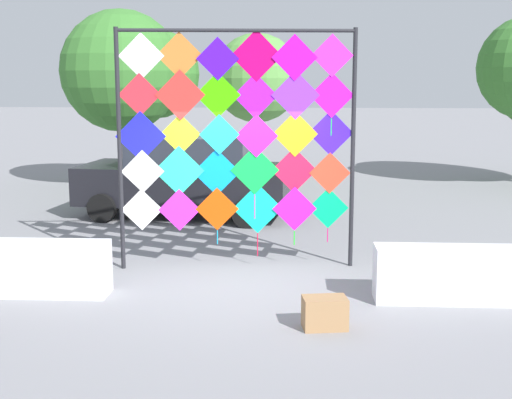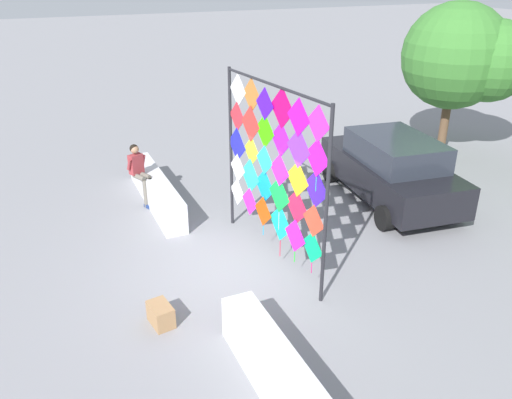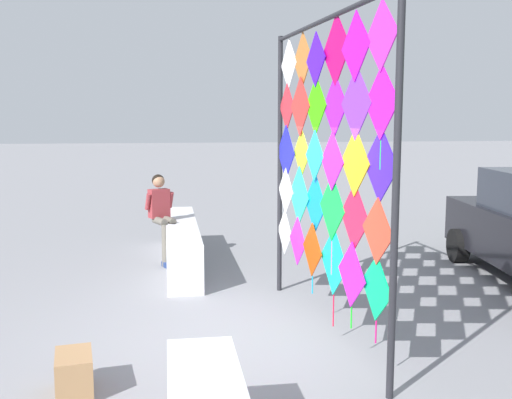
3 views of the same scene
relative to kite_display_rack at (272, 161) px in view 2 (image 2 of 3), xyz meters
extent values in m
plane|color=gray|center=(0.16, -1.09, -2.21)|extent=(120.00, 120.00, 0.00)
cube|color=silver|center=(-3.69, -1.60, -1.83)|extent=(3.99, 0.54, 0.76)
cube|color=silver|center=(4.01, -1.60, -1.83)|extent=(3.99, 0.54, 0.76)
cylinder|color=#232328|center=(-1.83, -0.18, -0.32)|extent=(0.07, 0.07, 3.79)
cylinder|color=#232328|center=(1.83, 0.18, -0.32)|extent=(0.07, 0.07, 3.79)
cylinder|color=#232328|center=(0.00, 0.00, 1.52)|extent=(3.66, 0.41, 0.06)
cube|color=white|center=(-1.51, -0.16, -1.25)|extent=(0.66, 0.08, 0.66)
cube|color=#EE27F8|center=(-0.92, -0.10, -1.26)|extent=(0.67, 0.08, 0.67)
cube|color=#D34208|center=(-0.32, -0.05, -1.25)|extent=(0.69, 0.08, 0.69)
cylinder|color=#16AAE5|center=(-0.32, -0.04, -1.71)|extent=(0.02, 0.02, 0.23)
cube|color=#10F1C9|center=(0.32, 0.05, -1.26)|extent=(0.80, 0.09, 0.80)
cylinder|color=red|center=(0.32, 0.06, -1.85)|extent=(0.02, 0.02, 0.38)
cube|color=#F119E8|center=(0.91, 0.08, -1.26)|extent=(0.71, 0.08, 0.71)
cylinder|color=#16E51F|center=(0.91, 0.09, -1.74)|extent=(0.02, 0.02, 0.24)
cube|color=#07D076|center=(1.45, 0.16, -1.26)|extent=(0.66, 0.08, 0.66)
cylinder|color=#E51674|center=(1.45, 0.17, -1.70)|extent=(0.02, 0.02, 0.23)
cube|color=white|center=(-1.48, -0.16, -0.64)|extent=(0.68, 0.08, 0.68)
cube|color=#25EDB3|center=(-0.91, -0.09, -0.64)|extent=(0.79, 0.09, 0.80)
cylinder|color=#E51653|center=(-0.91, -0.08, -1.17)|extent=(0.02, 0.02, 0.26)
cube|color=#0C93F3|center=(-0.32, -0.01, -0.67)|extent=(0.75, 0.08, 0.75)
cube|color=#11D542|center=(0.28, 0.03, -0.63)|extent=(0.77, 0.09, 0.77)
cylinder|color=#E516B2|center=(0.28, 0.04, -1.22)|extent=(0.02, 0.02, 0.40)
cube|color=#D91A42|center=(0.90, 0.10, -0.64)|extent=(0.73, 0.08, 0.73)
cube|color=#EC3F27|center=(1.47, 0.15, -0.69)|extent=(0.66, 0.08, 0.66)
cube|color=#1C1FF8|center=(-1.49, -0.16, -0.09)|extent=(0.79, 0.09, 0.79)
cylinder|color=yellow|center=(-1.49, -0.15, -0.62)|extent=(0.02, 0.02, 0.26)
cube|color=#D7F624|center=(-0.88, -0.07, -0.06)|extent=(0.64, 0.07, 0.64)
cube|color=#1ECFDB|center=(-0.27, -0.04, -0.07)|extent=(0.63, 0.07, 0.63)
cube|color=#CE1EF0|center=(0.30, 0.02, -0.09)|extent=(0.68, 0.08, 0.68)
cube|color=gold|center=(0.91, 0.09, -0.06)|extent=(0.72, 0.08, 0.72)
cube|color=#3B18CF|center=(1.47, 0.16, -0.05)|extent=(0.72, 0.08, 0.73)
cylinder|color=#BEE516|center=(1.47, 0.17, -0.62)|extent=(0.02, 0.02, 0.40)
cube|color=red|center=(-1.49, -0.15, 0.55)|extent=(0.67, 0.08, 0.67)
cylinder|color=#16E5D6|center=(-1.49, -0.14, 0.06)|extent=(0.02, 0.02, 0.32)
cube|color=red|center=(-0.87, -0.10, 0.55)|extent=(0.78, 0.09, 0.78)
cube|color=#3CF906|center=(-0.29, -0.03, 0.55)|extent=(0.71, 0.08, 0.71)
cylinder|color=#B716E5|center=(-0.29, -0.02, 0.09)|extent=(0.02, 0.02, 0.21)
cube|color=#AA18EC|center=(0.29, 0.04, 0.53)|extent=(0.71, 0.08, 0.71)
cylinder|color=#57E516|center=(0.29, 0.05, 0.04)|extent=(0.02, 0.02, 0.28)
cube|color=purple|center=(0.91, 0.09, 0.54)|extent=(0.76, 0.09, 0.77)
cube|color=#DF16D8|center=(1.48, 0.15, 0.54)|extent=(0.70, 0.08, 0.71)
cylinder|color=#16E51D|center=(1.48, 0.16, 0.05)|extent=(0.02, 0.02, 0.28)
cube|color=white|center=(-1.46, -0.13, 1.14)|extent=(0.71, 0.08, 0.71)
cylinder|color=yellow|center=(-1.46, -0.12, 0.61)|extent=(0.02, 0.02, 0.35)
cube|color=orange|center=(-0.88, -0.07, 1.15)|extent=(0.72, 0.08, 0.72)
cylinder|color=#168CE5|center=(-0.88, -0.06, 0.63)|extent=(0.02, 0.02, 0.33)
cube|color=#440EDE|center=(-0.29, -0.04, 1.10)|extent=(0.66, 0.08, 0.66)
cube|color=#D50662|center=(0.30, 0.04, 1.14)|extent=(0.80, 0.09, 0.80)
cylinder|color=#16E589|center=(0.30, 0.05, 0.57)|extent=(0.02, 0.02, 0.35)
cube|color=#C30FCE|center=(0.89, 0.07, 1.12)|extent=(0.72, 0.08, 0.72)
cube|color=#E028D1|center=(1.47, 0.13, 1.15)|extent=(0.66, 0.08, 0.67)
cylinder|color=#666056|center=(-3.57, -1.90, -1.83)|extent=(0.11, 0.11, 0.76)
cylinder|color=#666056|center=(-3.76, -1.99, -1.42)|extent=(0.43, 0.29, 0.13)
cube|color=navy|center=(-3.52, -1.88, -2.17)|extent=(0.26, 0.19, 0.09)
cylinder|color=#666056|center=(-3.64, -1.75, -1.83)|extent=(0.11, 0.11, 0.76)
cylinder|color=#666056|center=(-3.83, -1.83, -1.42)|extent=(0.43, 0.29, 0.13)
cube|color=navy|center=(-3.59, -1.72, -2.17)|extent=(0.26, 0.19, 0.09)
cube|color=#993338|center=(-3.99, -2.00, -1.13)|extent=(0.33, 0.41, 0.52)
sphere|color=#A37556|center=(-3.99, -2.00, -0.73)|extent=(0.22, 0.22, 0.22)
sphere|color=black|center=(-4.00, -2.00, -0.72)|extent=(0.22, 0.22, 0.22)
cylinder|color=#993338|center=(-3.88, -2.19, -1.08)|extent=(0.19, 0.15, 0.31)
cylinder|color=#993338|center=(-4.06, -1.79, -1.08)|extent=(0.19, 0.15, 0.31)
cube|color=black|center=(-1.47, 4.18, -1.50)|extent=(4.79, 2.51, 0.82)
cube|color=#282D38|center=(-1.31, 4.16, -0.76)|extent=(2.76, 2.03, 0.65)
cylinder|color=black|center=(-3.14, 3.40, -1.91)|extent=(0.64, 0.31, 0.61)
cylinder|color=black|center=(-2.90, 5.35, -1.91)|extent=(0.64, 0.31, 0.61)
cylinder|color=black|center=(-0.05, 3.01, -1.91)|extent=(0.64, 0.31, 0.61)
cylinder|color=black|center=(0.19, 4.96, -1.91)|extent=(0.64, 0.31, 0.61)
cube|color=#9E754C|center=(1.29, -2.76, -2.02)|extent=(0.58, 0.41, 0.39)
cylinder|color=brown|center=(-3.79, 8.10, -1.11)|extent=(0.28, 0.28, 2.20)
sphere|color=#38752D|center=(-3.79, 8.10, 0.98)|extent=(3.29, 3.29, 3.29)
sphere|color=#38752D|center=(-3.01, 8.81, 0.90)|extent=(2.49, 2.49, 2.49)
camera|label=1|loc=(0.90, -11.02, 0.83)|focal=49.49mm
camera|label=2|loc=(8.70, -4.20, 3.60)|focal=36.11mm
camera|label=3|loc=(6.89, -1.85, 0.38)|focal=41.92mm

